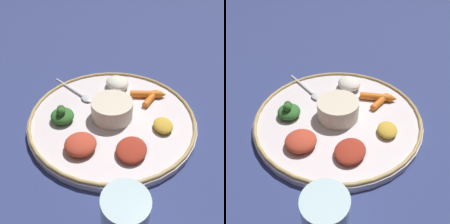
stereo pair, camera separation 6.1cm
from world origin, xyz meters
The scene contains 13 objects.
ground_plane centered at (0.00, 0.00, 0.00)m, with size 2.40×2.40×0.00m, color navy.
platter centered at (0.00, 0.00, 0.01)m, with size 0.41×0.41×0.02m, color silver.
platter_rim centered at (0.00, 0.00, 0.02)m, with size 0.40×0.40×0.01m, color tan.
center_bowl centered at (0.00, 0.00, 0.04)m, with size 0.10×0.10×0.05m.
spoon centered at (-0.01, -0.13, 0.02)m, with size 0.03×0.15×0.01m.
greens_pile centered at (0.09, -0.08, 0.03)m, with size 0.08×0.08×0.04m.
carrot_near_spoon centered at (-0.12, 0.04, 0.02)m, with size 0.08×0.03×0.02m.
carrot_outer centered at (-0.12, 0.02, 0.03)m, with size 0.07×0.09×0.02m.
mound_rice_white centered at (-0.11, -0.07, 0.03)m, with size 0.07×0.06×0.03m, color silver.
mound_beet centered at (0.06, 0.11, 0.03)m, with size 0.08×0.06×0.02m, color maroon.
mound_lentil_yellow centered at (-0.04, 0.12, 0.03)m, with size 0.05×0.05×0.02m, color gold.
mound_berbere_red centered at (0.12, 0.02, 0.03)m, with size 0.07×0.07×0.03m, color #B73D28.
drinking_glass centered at (0.20, 0.20, 0.05)m, with size 0.07×0.07×0.11m.
Camera 2 is at (0.32, 0.35, 0.42)m, focal length 40.82 mm.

